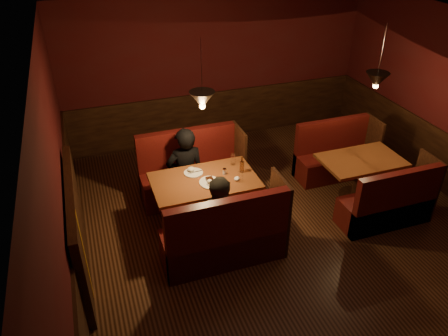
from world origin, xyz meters
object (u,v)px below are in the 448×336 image
object	(u,v)px
second_bench_near	(389,206)
diner_a	(185,157)
main_bench_far	(192,175)
main_bench_near	(226,240)
second_bench_far	(334,158)
main_table	(206,190)
second_table	(360,169)
diner_b	(223,206)

from	to	relation	value
second_bench_near	diner_a	distance (m)	3.19
main_bench_far	second_bench_near	distance (m)	3.13
main_bench_far	main_bench_near	bearing A→B (deg)	-90.00
main_bench_near	second_bench_far	distance (m)	3.00
main_table	second_bench_near	world-z (taller)	main_table
second_table	second_bench_far	size ratio (longest dim) A/B	0.90
main_bench_far	second_bench_near	world-z (taller)	main_bench_far
second_bench_near	diner_a	world-z (taller)	diner_a
main_table	diner_b	size ratio (longest dim) A/B	0.99
second_bench_near	diner_b	size ratio (longest dim) A/B	0.93
main_table	diner_b	xyz separation A→B (m)	(0.05, -0.63, 0.14)
main_bench_near	second_bench_far	world-z (taller)	main_bench_near
second_bench_near	second_bench_far	bearing A→B (deg)	90.00
main_bench_far	second_table	distance (m)	2.75
main_table	second_bench_far	xyz separation A→B (m)	(2.61, 0.65, -0.30)
main_table	second_table	xyz separation A→B (m)	(2.58, -0.12, -0.09)
main_bench_near	second_bench_far	size ratio (longest dim) A/B	1.17
second_bench_near	main_bench_near	bearing A→B (deg)	179.40
second_bench_near	main_table	bearing A→B (deg)	161.09
main_table	main_bench_near	world-z (taller)	main_bench_near
main_bench_far	main_bench_near	world-z (taller)	same
second_bench_far	second_bench_near	size ratio (longest dim) A/B	1.00
second_bench_far	second_bench_near	bearing A→B (deg)	-90.00
second_bench_far	diner_b	size ratio (longest dim) A/B	0.93
main_bench_near	second_bench_near	size ratio (longest dim) A/B	1.17
main_bench_far	diner_a	world-z (taller)	diner_a
main_table	main_bench_near	distance (m)	0.91
diner_a	main_table	bearing A→B (deg)	101.61
second_bench_near	diner_a	bearing A→B (deg)	150.49
second_table	diner_b	distance (m)	2.59
main_bench_near	diner_a	world-z (taller)	diner_a
second_bench_far	diner_b	xyz separation A→B (m)	(-2.56, -1.29, 0.44)
main_table	main_bench_far	size ratio (longest dim) A/B	0.91
second_bench_near	second_table	bearing A→B (deg)	92.20
main_bench_near	main_bench_far	bearing A→B (deg)	90.00
second_bench_far	second_bench_near	distance (m)	1.55
second_bench_far	second_table	bearing A→B (deg)	-92.20
second_table	main_bench_far	bearing A→B (deg)	158.98
main_bench_far	diner_b	distance (m)	1.55
main_table	main_bench_far	xyz separation A→B (m)	(0.02, 0.86, -0.27)
main_bench_near	diner_b	xyz separation A→B (m)	(0.03, 0.23, 0.40)
main_bench_far	second_table	bearing A→B (deg)	-21.02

